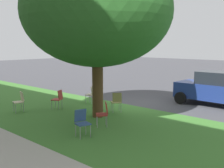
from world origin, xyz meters
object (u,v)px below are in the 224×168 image
at_px(street_tree, 97,12).
at_px(parked_car, 217,88).
at_px(chair_3, 20,100).
at_px(chair_5, 117,101).
at_px(chair_0, 82,121).
at_px(chair_4, 58,98).
at_px(chair_1, 104,112).
at_px(chair_2, 92,93).

height_order(street_tree, parked_car, street_tree).
bearing_deg(chair_3, chair_5, -139.23).
bearing_deg(chair_0, chair_4, -26.27).
bearing_deg(parked_car, chair_3, 50.08).
relative_size(street_tree, chair_5, 7.24).
distance_m(street_tree, chair_3, 5.12).
xyz_separation_m(chair_0, chair_1, (0.26, -1.27, 0.00)).
bearing_deg(chair_5, chair_3, 40.77).
xyz_separation_m(street_tree, chair_3, (3.13, 1.71, -3.68)).
distance_m(chair_1, chair_5, 2.11).
bearing_deg(street_tree, chair_5, -94.45).
bearing_deg(chair_4, chair_0, 153.73).
relative_size(chair_1, chair_3, 1.00).
relative_size(chair_0, parked_car, 0.24).
xyz_separation_m(chair_4, parked_car, (-5.06, -5.60, 0.32)).
height_order(chair_4, parked_car, parked_car).
bearing_deg(parked_car, chair_1, 74.73).
height_order(chair_1, parked_car, parked_car).
relative_size(chair_0, chair_2, 1.00).
bearing_deg(chair_1, chair_3, 12.24).
distance_m(chair_3, chair_5, 4.24).
height_order(chair_2, chair_5, same).
xyz_separation_m(street_tree, chair_5, (-0.08, -1.06, -3.68)).
bearing_deg(chair_2, chair_0, 132.72).
bearing_deg(parked_car, chair_4, 47.89).
bearing_deg(chair_1, chair_2, -37.42).
bearing_deg(chair_5, street_tree, 85.55).
bearing_deg(parked_car, chair_0, 79.17).
bearing_deg(street_tree, chair_1, 144.05).
distance_m(street_tree, chair_4, 4.35).
bearing_deg(chair_5, chair_2, -14.21).
relative_size(chair_3, chair_4, 1.00).
height_order(chair_3, chair_5, same).
distance_m(street_tree, parked_car, 6.88).
xyz_separation_m(chair_2, chair_4, (0.27, 1.86, 0.00)).
bearing_deg(chair_0, chair_1, -78.58).
xyz_separation_m(chair_0, chair_3, (4.47, -0.36, 0.00)).
bearing_deg(chair_0, chair_5, -67.97).
bearing_deg(chair_1, chair_5, -61.48).
distance_m(street_tree, chair_2, 4.50).
bearing_deg(chair_2, chair_5, 165.79).
bearing_deg(chair_1, chair_0, 101.42).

